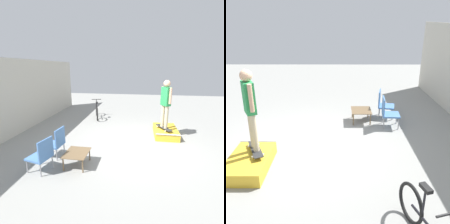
{
  "view_description": "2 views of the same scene",
  "coord_description": "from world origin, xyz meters",
  "views": [
    {
      "loc": [
        -5.79,
        -0.06,
        2.64
      ],
      "look_at": [
        -0.03,
        0.85,
        1.16
      ],
      "focal_mm": 28.0,
      "sensor_mm": 36.0,
      "label": 1
    },
    {
      "loc": [
        5.88,
        0.85,
        3.2
      ],
      "look_at": [
        0.25,
        0.83,
        1.04
      ],
      "focal_mm": 40.0,
      "sensor_mm": 36.0,
      "label": 2
    }
  ],
  "objects": [
    {
      "name": "patio_chair_left",
      "position": [
        -2.05,
        2.36,
        0.49
      ],
      "size": [
        0.62,
        0.62,
        0.92
      ],
      "rotation": [
        0.0,
        0.0,
        2.92
      ],
      "color": "#99999E",
      "rests_on": "ground_plane"
    },
    {
      "name": "bicycle",
      "position": [
        3.08,
        2.17,
        0.37
      ],
      "size": [
        1.63,
        0.63,
        0.96
      ],
      "rotation": [
        0.0,
        0.0,
        0.28
      ],
      "color": "black",
      "rests_on": "ground_plane"
    },
    {
      "name": "skateboard_on_ramp",
      "position": [
        0.88,
        -1.05,
        0.38
      ],
      "size": [
        0.87,
        0.58,
        0.07
      ],
      "rotation": [
        0.0,
        0.0,
        0.47
      ],
      "color": "#2D2D2D",
      "rests_on": "skate_ramp_box"
    },
    {
      "name": "person_skater",
      "position": [
        0.88,
        -1.05,
        1.47
      ],
      "size": [
        0.51,
        0.36,
        1.82
      ],
      "rotation": [
        0.0,
        0.0,
        0.52
      ],
      "color": "#C6B793",
      "rests_on": "skateboard_on_ramp"
    },
    {
      "name": "skate_ramp_box",
      "position": [
        1.08,
        -1.15,
        0.15
      ],
      "size": [
        1.46,
        0.88,
        0.32
      ],
      "color": "gold",
      "rests_on": "ground_plane"
    },
    {
      "name": "house_wall_back",
      "position": [
        0.0,
        4.78,
        1.5
      ],
      "size": [
        12.0,
        0.06,
        3.0
      ],
      "color": "beige",
      "rests_on": "ground_plane"
    },
    {
      "name": "ground_plane",
      "position": [
        0.0,
        0.0,
        0.0
      ],
      "size": [
        24.0,
        24.0,
        0.0
      ],
      "primitive_type": "plane",
      "color": "gray"
    },
    {
      "name": "patio_chair_right",
      "position": [
        -1.26,
        2.36,
        0.49
      ],
      "size": [
        0.56,
        0.56,
        0.92
      ],
      "rotation": [
        0.0,
        0.0,
        3.06
      ],
      "color": "#99999E",
      "rests_on": "ground_plane"
    },
    {
      "name": "coffee_table",
      "position": [
        -1.64,
        1.58,
        0.34
      ],
      "size": [
        0.73,
        0.63,
        0.39
      ],
      "color": "brown",
      "rests_on": "ground_plane"
    }
  ]
}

